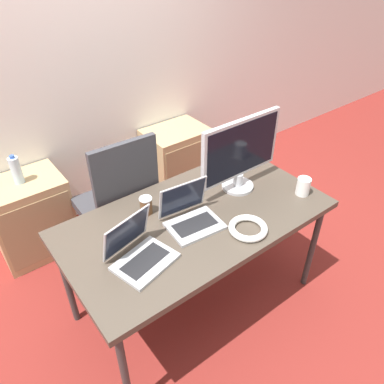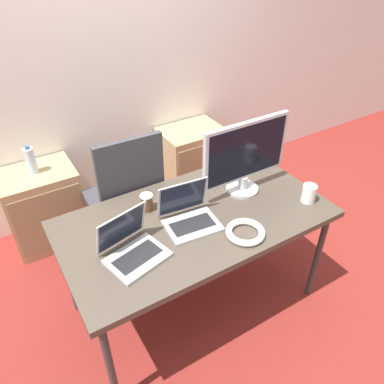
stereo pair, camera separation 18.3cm
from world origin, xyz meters
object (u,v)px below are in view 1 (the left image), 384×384
laptop_left (191,216)px  coffee_cup_brown (146,205)px  office_chair (120,216)px  water_bottle (16,170)px  monitor (240,153)px  coffee_cup_white (303,186)px  cabinet_left (32,217)px  cable_coil (248,228)px  laptop_right (139,252)px  cabinet_right (177,161)px

laptop_left → coffee_cup_brown: bearing=123.3°
office_chair → laptop_left: 0.79m
water_bottle → monitor: bearing=-45.7°
coffee_cup_white → cabinet_left: bearing=133.9°
coffee_cup_white → coffee_cup_brown: coffee_cup_white is taller
monitor → cable_coil: 0.48m
coffee_cup_white → laptop_right: bearing=172.9°
laptop_right → coffee_cup_white: 1.11m
office_chair → water_bottle: (-0.49, 0.51, 0.32)m
cable_coil → cabinet_left: bearing=120.0°
cabinet_right → coffee_cup_brown: bearing=-132.8°
coffee_cup_brown → cabinet_left: bearing=115.9°
cabinet_right → laptop_right: 1.75m
water_bottle → laptop_left: bearing=-62.6°
laptop_left → cable_coil: (0.21, -0.25, -0.03)m
water_bottle → coffee_cup_brown: bearing=-64.1°
water_bottle → laptop_left: 1.35m
office_chair → laptop_left: size_ratio=3.47×
water_bottle → cable_coil: bearing=-60.1°
office_chair → monitor: size_ratio=1.86×
laptop_left → monitor: monitor is taller
coffee_cup_white → monitor: bearing=132.4°
cabinet_left → coffee_cup_brown: (0.47, -0.96, 0.49)m
cabinet_left → coffee_cup_white: size_ratio=5.66×
cabinet_left → laptop_right: (0.24, -1.26, 0.48)m
office_chair → water_bottle: size_ratio=5.00×
cabinet_right → water_bottle: water_bottle is taller
laptop_right → monitor: (0.83, 0.16, 0.20)m
laptop_right → coffee_cup_brown: (0.23, 0.30, 0.00)m
office_chair → cable_coil: (0.34, -0.93, 0.35)m
cable_coil → laptop_left: bearing=130.5°
cabinet_left → coffee_cup_white: 2.00m
cabinet_right → laptop_left: bearing=-121.8°
office_chair → cabinet_right: (0.87, 0.51, -0.10)m
cabinet_left → water_bottle: water_bottle is taller
cabinet_left → cabinet_right: 1.36m
cabinet_left → coffee_cup_white: (1.34, -1.40, 0.49)m
water_bottle → laptop_right: size_ratio=0.64×
cable_coil → coffee_cup_brown: bearing=127.2°
water_bottle → coffee_cup_brown: same height
laptop_right → coffee_cup_brown: bearing=52.7°
cabinet_left → coffee_cup_brown: 1.18m
cabinet_left → laptop_left: (0.62, -1.19, 0.48)m
cable_coil → water_bottle: bearing=119.9°
laptop_right → coffee_cup_brown: 0.37m
cable_coil → laptop_right: bearing=162.9°
water_bottle → coffee_cup_brown: 1.07m
cabinet_left → laptop_right: bearing=-79.1°
monitor → laptop_right: bearing=-169.0°
cabinet_left → laptop_left: bearing=-62.6°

